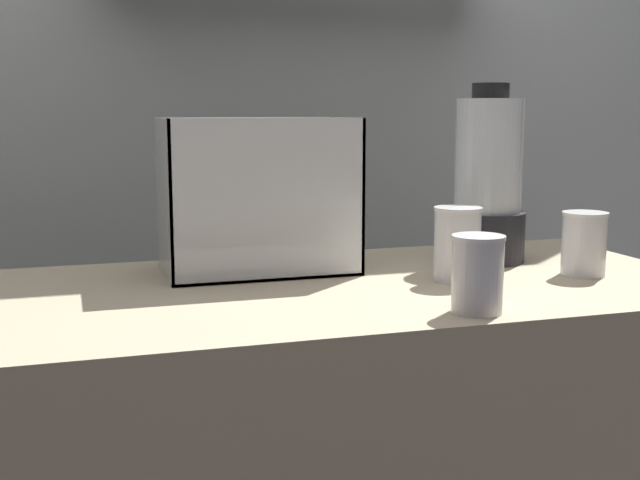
{
  "coord_description": "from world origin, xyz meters",
  "views": [
    {
      "loc": [
        -0.41,
        -1.31,
        1.2
      ],
      "look_at": [
        0.0,
        0.0,
        0.98
      ],
      "focal_mm": 45.37,
      "sensor_mm": 36.0,
      "label": 1
    }
  ],
  "objects_px": {
    "blender_pitcher": "(487,186)",
    "juice_cup_beet_left": "(457,248)",
    "carrot_display_bin": "(255,222)",
    "juice_cup_carrot_middle": "(584,246)",
    "juice_cup_pomegranate_far_left": "(477,278)"
  },
  "relations": [
    {
      "from": "juice_cup_carrot_middle",
      "to": "carrot_display_bin",
      "type": "bearing_deg",
      "value": 159.48
    },
    {
      "from": "carrot_display_bin",
      "to": "juice_cup_pomegranate_far_left",
      "type": "xyz_separation_m",
      "value": [
        0.25,
        -0.41,
        -0.04
      ]
    },
    {
      "from": "carrot_display_bin",
      "to": "blender_pitcher",
      "type": "relative_size",
      "value": 1.0
    },
    {
      "from": "juice_cup_pomegranate_far_left",
      "to": "juice_cup_beet_left",
      "type": "distance_m",
      "value": 0.23
    },
    {
      "from": "carrot_display_bin",
      "to": "juice_cup_carrot_middle",
      "type": "distance_m",
      "value": 0.61
    },
    {
      "from": "juice_cup_beet_left",
      "to": "juice_cup_carrot_middle",
      "type": "xyz_separation_m",
      "value": [
        0.25,
        -0.02,
        -0.01
      ]
    },
    {
      "from": "carrot_display_bin",
      "to": "blender_pitcher",
      "type": "distance_m",
      "value": 0.47
    },
    {
      "from": "carrot_display_bin",
      "to": "juice_cup_beet_left",
      "type": "relative_size",
      "value": 2.66
    },
    {
      "from": "blender_pitcher",
      "to": "juice_cup_carrot_middle",
      "type": "relative_size",
      "value": 3.02
    },
    {
      "from": "juice_cup_pomegranate_far_left",
      "to": "juice_cup_carrot_middle",
      "type": "relative_size",
      "value": 1.01
    },
    {
      "from": "blender_pitcher",
      "to": "juice_cup_beet_left",
      "type": "height_order",
      "value": "blender_pitcher"
    },
    {
      "from": "juice_cup_pomegranate_far_left",
      "to": "juice_cup_carrot_middle",
      "type": "height_order",
      "value": "same"
    },
    {
      "from": "carrot_display_bin",
      "to": "juice_cup_beet_left",
      "type": "bearing_deg",
      "value": -30.59
    },
    {
      "from": "juice_cup_pomegranate_far_left",
      "to": "juice_cup_carrot_middle",
      "type": "distance_m",
      "value": 0.38
    },
    {
      "from": "carrot_display_bin",
      "to": "blender_pitcher",
      "type": "height_order",
      "value": "blender_pitcher"
    }
  ]
}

